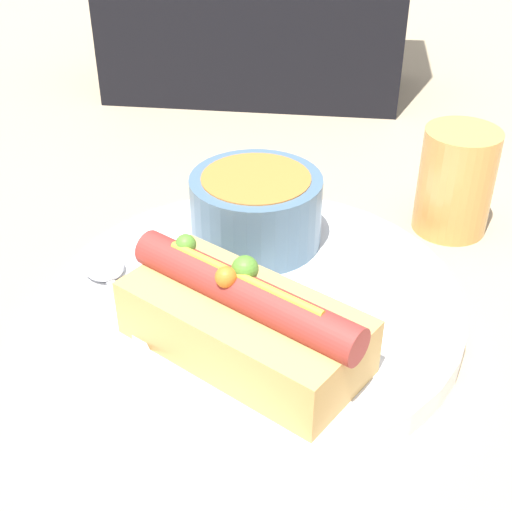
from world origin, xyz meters
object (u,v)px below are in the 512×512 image
object	(u,v)px
hot_dog	(242,320)
soup_bowl	(256,206)
spoon	(110,280)
drinking_glass	(456,181)

from	to	relation	value
hot_dog	soup_bowl	distance (m)	0.13
soup_bowl	spoon	xyz separation A→B (m)	(-0.09, -0.07, -0.03)
soup_bowl	drinking_glass	distance (m)	0.17
hot_dog	spoon	xyz separation A→B (m)	(-0.10, 0.06, -0.02)
hot_dog	spoon	bearing A→B (deg)	-178.13
soup_bowl	drinking_glass	xyz separation A→B (m)	(0.15, 0.07, -0.00)
soup_bowl	drinking_glass	size ratio (longest dim) A/B	1.12
soup_bowl	drinking_glass	bearing A→B (deg)	23.66
hot_dog	spoon	distance (m)	0.12
hot_dog	spoon	size ratio (longest dim) A/B	1.10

